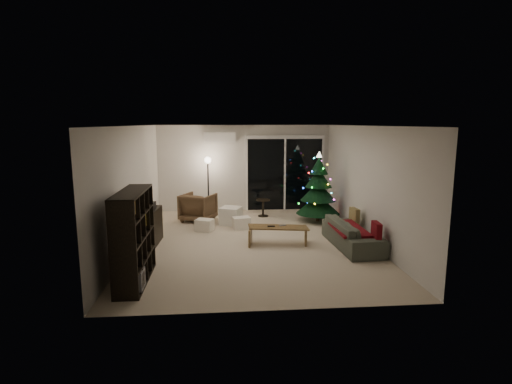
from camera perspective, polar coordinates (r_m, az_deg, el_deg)
room at (r=10.04m, az=1.45°, el=1.00°), size 6.50×7.51×2.60m
bookshelf at (r=6.77m, az=-18.58°, el=-6.17°), size 0.90×1.54×1.50m
media_cabinet at (r=8.73m, az=-15.41°, el=-5.01°), size 0.51×1.22×0.75m
stereo at (r=8.63m, az=-15.54°, el=-2.09°), size 0.38×0.45×0.16m
armchair at (r=10.63m, az=-8.27°, el=-2.16°), size 1.05×1.06×0.74m
ottoman at (r=10.23m, az=-3.61°, el=-3.40°), size 0.63×0.63×0.44m
cardboard_box_a at (r=9.67m, az=-7.38°, el=-4.71°), size 0.48×0.43×0.28m
cardboard_box_b at (r=9.80m, az=-2.10°, el=-4.43°), size 0.47×0.38×0.29m
side_table at (r=11.06m, az=1.02°, el=-2.28°), size 0.44×0.44×0.48m
floor_lamp at (r=11.28m, az=-6.83°, el=0.69°), size 0.25×0.25×1.56m
sofa at (r=8.60m, az=13.60°, el=-5.84°), size 0.83×1.93×0.55m
sofa_throw at (r=8.54m, az=13.00°, el=-5.07°), size 0.59×1.36×0.05m
cushion_a at (r=9.22m, az=13.87°, el=-3.36°), size 0.14×0.37×0.36m
cushion_b at (r=8.04m, az=16.82°, el=-5.44°), size 0.13×0.37×0.36m
coffee_table at (r=8.54m, az=3.18°, el=-6.22°), size 1.30×0.64×0.40m
remote_a at (r=8.47m, az=2.18°, el=-4.90°), size 0.16×0.05×0.02m
remote_b at (r=8.55m, az=3.81°, el=-4.77°), size 0.15×0.09×0.02m
christmas_tree at (r=10.50m, az=8.91°, el=0.75°), size 1.38×1.38×1.84m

